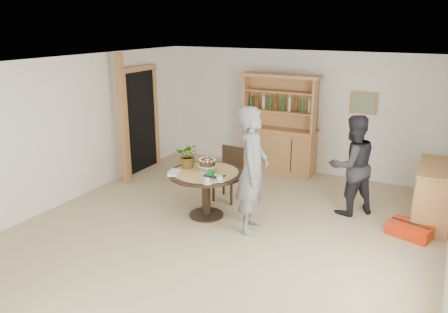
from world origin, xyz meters
TOP-DOWN VIEW (x-y plane):
  - ground at (0.00, 0.00)m, footprint 7.00×7.00m
  - room_shell at (0.00, 0.01)m, footprint 6.04×7.04m
  - doorway at (-2.93, 2.00)m, footprint 0.13×1.10m
  - pine_post at (-2.70, 1.20)m, footprint 0.12×0.12m
  - hutch at (-0.30, 3.24)m, footprint 1.62×0.54m
  - sideboard at (2.74, 2.00)m, footprint 0.54×1.26m
  - dining_table at (-0.53, 0.57)m, footprint 1.20×1.20m
  - dining_chair at (-0.52, 1.40)m, footprint 0.44×0.44m
  - birthday_cake at (-0.53, 0.62)m, footprint 0.30×0.30m
  - flower_vase at (-0.88, 0.62)m, footprint 0.47×0.44m
  - gift_tray at (-0.31, 0.45)m, footprint 0.30×0.20m
  - coffee_cup_a at (-0.13, 0.29)m, footprint 0.15×0.15m
  - coffee_cup_b at (-0.25, 0.12)m, footprint 0.15×0.15m
  - napkins at (-0.94, 0.26)m, footprint 0.24×0.33m
  - teen_boy at (0.32, 0.47)m, footprint 0.59×0.78m
  - adult_person at (1.50, 1.78)m, footprint 1.01×1.01m
  - red_suitcase at (2.50, 1.36)m, footprint 0.69×0.56m

SIDE VIEW (x-z plane):
  - ground at x=0.00m, z-range 0.00..0.00m
  - red_suitcase at x=2.50m, z-range 0.00..0.21m
  - sideboard at x=2.74m, z-range 0.00..0.94m
  - dining_chair at x=-0.52m, z-range 0.06..1.01m
  - dining_table at x=-0.53m, z-range 0.22..0.98m
  - hutch at x=-0.30m, z-range -0.33..1.71m
  - napkins at x=-0.94m, z-range 0.76..0.79m
  - gift_tray at x=-0.31m, z-range 0.75..0.83m
  - coffee_cup_b at x=-0.25m, z-range 0.75..0.84m
  - coffee_cup_a at x=-0.13m, z-range 0.76..0.84m
  - adult_person at x=1.50m, z-range 0.00..1.65m
  - birthday_cake at x=-0.53m, z-range 0.78..0.98m
  - teen_boy at x=0.32m, z-range 0.00..1.90m
  - flower_vase at x=-0.88m, z-range 0.76..1.18m
  - doorway at x=-2.93m, z-range 0.02..2.20m
  - pine_post at x=-2.70m, z-range 0.00..2.50m
  - room_shell at x=0.00m, z-range 0.48..3.00m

